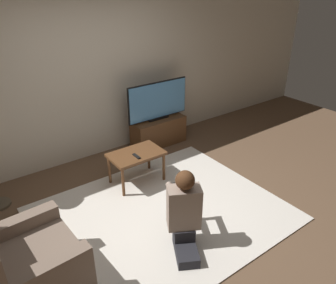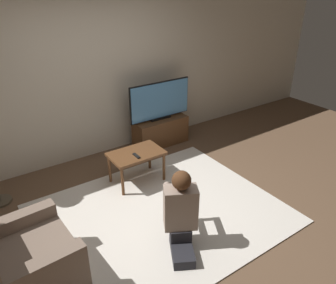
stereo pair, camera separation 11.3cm
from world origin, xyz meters
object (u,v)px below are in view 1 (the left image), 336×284
object	(u,v)px
coffee_table	(136,157)
person_kneeling	(184,210)
tv	(158,101)
armchair	(27,267)

from	to	relation	value
coffee_table	person_kneeling	distance (m)	1.37
tv	armchair	xyz separation A→B (m)	(-2.64, -1.77, -0.50)
coffee_table	person_kneeling	world-z (taller)	person_kneeling
armchair	coffee_table	bearing A→B (deg)	-64.00
tv	person_kneeling	xyz separation A→B (m)	(-1.16, -2.15, -0.31)
coffee_table	person_kneeling	size ratio (longest dim) A/B	0.79
coffee_table	armchair	bearing A→B (deg)	-150.79
tv	person_kneeling	bearing A→B (deg)	-118.41
tv	armchair	world-z (taller)	tv
tv	coffee_table	bearing A→B (deg)	-138.93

